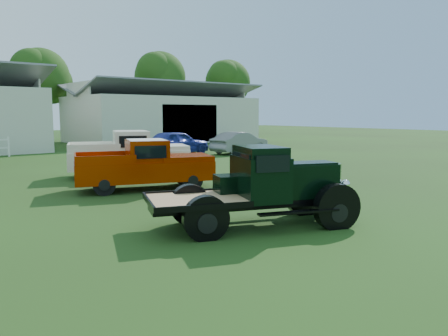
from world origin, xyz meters
TOP-DOWN VIEW (x-y plane):
  - ground at (0.00, 0.00)m, footprint 120.00×120.00m
  - shed_right at (14.00, 27.00)m, footprint 16.80×9.20m
  - tree_c at (5.00, 33.00)m, footprint 5.40×5.40m
  - tree_d at (18.00, 34.00)m, footprint 6.00×6.00m
  - tree_e at (26.00, 32.00)m, footprint 5.70×5.70m
  - vintage_flatbed at (-0.73, -1.09)m, footprint 4.99×3.43m
  - red_pickup at (-0.28, 4.87)m, footprint 5.04×3.33m
  - white_pickup at (0.81, 8.12)m, footprint 5.33×3.66m
  - misc_car_blue at (7.47, 14.78)m, footprint 4.62×2.32m
  - misc_car_grey at (11.14, 12.93)m, footprint 4.32×1.93m

SIDE VIEW (x-z plane):
  - ground at x=0.00m, z-range 0.00..0.00m
  - misc_car_grey at x=11.14m, z-range 0.00..1.38m
  - misc_car_blue at x=7.47m, z-range 0.00..1.51m
  - red_pickup at x=-0.28m, z-range 0.00..1.71m
  - white_pickup at x=0.81m, z-range 0.00..1.82m
  - vintage_flatbed at x=-0.73m, z-range 0.00..1.84m
  - shed_right at x=14.00m, z-range 0.00..5.20m
  - tree_c at x=5.00m, z-range 0.00..9.00m
  - tree_e at x=26.00m, z-range 0.00..9.50m
  - tree_d at x=18.00m, z-range 0.00..10.00m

